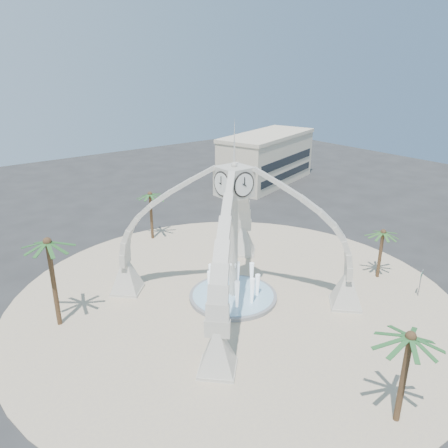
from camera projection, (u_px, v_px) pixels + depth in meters
ground at (233, 298)px, 39.96m from camera, size 140.00×140.00×0.00m
plaza at (233, 298)px, 39.95m from camera, size 40.00×40.00×0.06m
clock_tower at (234, 233)px, 37.66m from camera, size 17.94×17.94×16.30m
fountain at (233, 296)px, 39.85m from camera, size 8.00×8.00×3.62m
building_ne at (267, 158)px, 76.31m from camera, size 21.87×14.17×8.60m
palm_east at (383, 233)px, 42.18m from camera, size 3.73×3.73×5.53m
palm_west at (47, 243)px, 33.46m from camera, size 5.56×5.56×8.21m
palm_north at (150, 195)px, 51.34m from camera, size 4.65×4.65×6.36m
palm_south at (411, 338)px, 24.37m from camera, size 5.28×5.28×6.76m
street_sign at (421, 278)px, 39.67m from camera, size 0.93×0.33×2.64m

